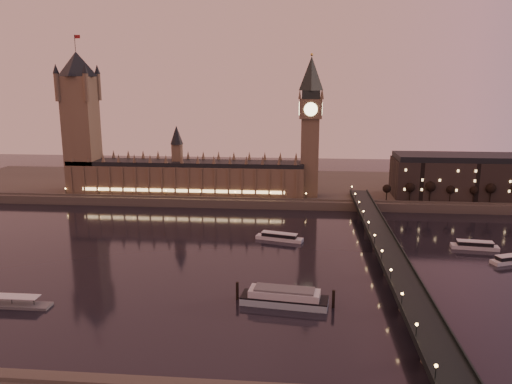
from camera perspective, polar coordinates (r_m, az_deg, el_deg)
ground at (r=267.89m, az=-5.41°, el=-7.25°), size 700.00×700.00×0.00m
far_embankment at (r=422.15m, az=2.69°, el=0.57°), size 560.00×130.00×6.00m
palace_of_westminster at (r=385.12m, az=-8.07°, el=2.13°), size 180.00×26.62×52.00m
victoria_tower at (r=405.74m, az=-19.44°, el=8.35°), size 31.68×31.68×118.00m
big_ben at (r=369.62m, az=6.23°, el=8.36°), size 17.68×17.68×104.00m
westminster_bridge at (r=265.42m, az=14.53°, el=-6.53°), size 13.20×260.00×15.30m
city_block at (r=411.86m, az=26.08°, el=1.72°), size 155.00×45.00×34.00m
bare_tree_0 at (r=369.73m, az=14.82°, el=0.42°), size 6.23×6.23×12.67m
bare_tree_1 at (r=372.46m, az=17.02°, el=0.37°), size 6.23×6.23×12.67m
bare_tree_2 at (r=375.74m, az=19.19°, el=0.32°), size 6.23×6.23×12.67m
bare_tree_3 at (r=379.55m, az=21.32°, el=0.28°), size 6.23×6.23×12.67m
bare_tree_4 at (r=383.87m, az=23.41°, el=0.23°), size 6.23×6.23×12.67m
bare_tree_5 at (r=388.69m, az=25.44°, el=0.19°), size 6.23×6.23×12.67m
cruise_boat_a at (r=291.48m, az=2.69°, el=-5.15°), size 28.27×12.93×4.43m
cruise_boat_b at (r=301.55m, az=23.72°, el=-5.61°), size 25.36×8.98×4.58m
cruise_boat_c at (r=286.93m, az=27.10°, el=-6.87°), size 21.84×13.02×4.24m
moored_barge at (r=210.81m, az=3.26°, el=-11.92°), size 41.26×14.19×7.61m
pontoon_pier at (r=234.71m, az=-26.96°, el=-11.26°), size 39.99×6.67×10.66m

